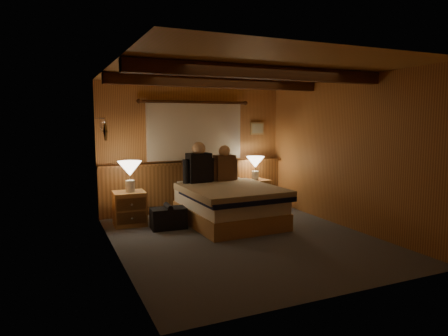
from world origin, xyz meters
TOP-DOWN VIEW (x-y plane):
  - floor at (0.00, 0.00)m, footprint 4.20×4.20m
  - ceiling at (0.00, 0.00)m, footprint 4.20×4.20m
  - wall_back at (0.00, 2.10)m, footprint 3.60×0.00m
  - wall_left at (-1.80, 0.00)m, footprint 0.00×4.20m
  - wall_right at (1.80, 0.00)m, footprint 0.00×4.20m
  - wall_front at (0.00, -2.10)m, footprint 3.60×0.00m
  - wainscot at (0.00, 2.04)m, footprint 3.60×0.23m
  - curtain_window at (0.00, 2.03)m, footprint 2.18×0.09m
  - ceiling_beams at (0.00, 0.15)m, footprint 3.60×1.65m
  - coat_rail at (-1.72, 1.58)m, footprint 0.05×0.55m
  - framed_print at (1.35, 2.08)m, footprint 0.30×0.04m
  - bed at (0.17, 0.88)m, footprint 1.50×1.88m
  - nightstand_left at (-1.37, 1.43)m, footprint 0.52×0.47m
  - nightstand_right at (1.13, 1.75)m, footprint 0.56×0.51m
  - lamp_left at (-1.35, 1.40)m, footprint 0.39×0.39m
  - lamp_right at (1.13, 1.73)m, footprint 0.35×0.35m
  - person_left at (-0.14, 1.47)m, footprint 0.60×0.28m
  - person_right at (0.37, 1.51)m, footprint 0.54×0.24m
  - duffel_bag at (-0.85, 0.97)m, footprint 0.57×0.36m

SIDE VIEW (x-z plane):
  - floor at x=0.00m, z-range 0.00..0.00m
  - duffel_bag at x=-0.85m, z-range -0.03..0.37m
  - nightstand_left at x=-1.37m, z-range 0.00..0.56m
  - nightstand_right at x=1.13m, z-range 0.00..0.56m
  - bed at x=0.17m, z-range 0.01..0.64m
  - wainscot at x=0.00m, z-range 0.02..0.96m
  - lamp_right at x=1.13m, z-range 0.65..1.11m
  - person_right at x=0.37m, z-range 0.56..1.22m
  - lamp_left at x=-1.35m, z-range 0.66..1.16m
  - person_left at x=-0.14m, z-range 0.55..1.29m
  - wall_left at x=-1.80m, z-range -0.90..3.30m
  - wall_right at x=1.80m, z-range -0.90..3.30m
  - wall_back at x=0.00m, z-range -0.60..3.00m
  - wall_front at x=0.00m, z-range -0.60..3.00m
  - curtain_window at x=0.00m, z-range 0.96..2.08m
  - framed_print at x=1.35m, z-range 1.43..1.68m
  - coat_rail at x=-1.72m, z-range 1.55..1.79m
  - ceiling_beams at x=0.00m, z-range 2.23..2.39m
  - ceiling at x=0.00m, z-range 2.40..2.40m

